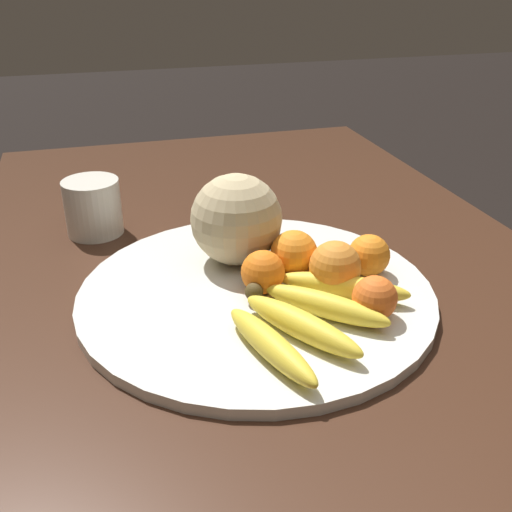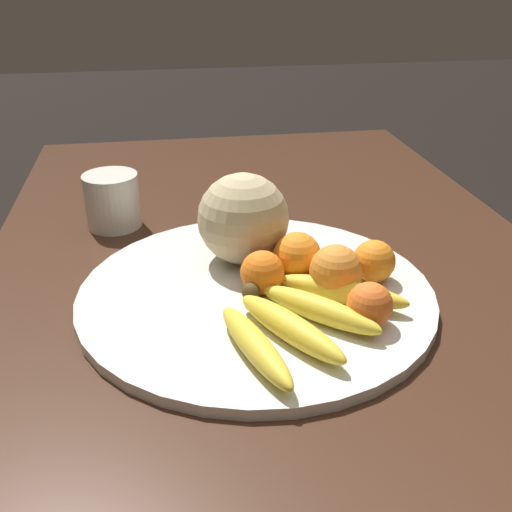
% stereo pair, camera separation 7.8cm
% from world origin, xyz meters
% --- Properties ---
extents(kitchen_table, '(1.66, 0.87, 0.71)m').
position_xyz_m(kitchen_table, '(0.00, 0.00, 0.62)').
color(kitchen_table, '#3D2316').
rests_on(kitchen_table, ground_plane).
extents(fruit_bowl, '(0.48, 0.48, 0.02)m').
position_xyz_m(fruit_bowl, '(0.03, 0.04, 0.72)').
color(fruit_bowl, silver).
rests_on(fruit_bowl, kitchen_table).
extents(melon, '(0.13, 0.13, 0.13)m').
position_xyz_m(melon, '(0.12, 0.05, 0.79)').
color(melon, '#C6B284').
rests_on(melon, fruit_bowl).
extents(banana_bunch, '(0.24, 0.25, 0.03)m').
position_xyz_m(banana_bunch, '(-0.07, 0.00, 0.74)').
color(banana_bunch, '#473819').
rests_on(banana_bunch, fruit_bowl).
extents(orange_front_left, '(0.06, 0.06, 0.06)m').
position_xyz_m(orange_front_left, '(0.03, -0.12, 0.75)').
color(orange_front_left, orange).
rests_on(orange_front_left, fruit_bowl).
extents(orange_front_right, '(0.07, 0.07, 0.07)m').
position_xyz_m(orange_front_right, '(0.06, -0.02, 0.76)').
color(orange_front_right, orange).
rests_on(orange_front_right, fruit_bowl).
extents(orange_mid_center, '(0.06, 0.06, 0.06)m').
position_xyz_m(orange_mid_center, '(0.03, 0.04, 0.75)').
color(orange_mid_center, orange).
rests_on(orange_mid_center, fruit_bowl).
extents(orange_back_left, '(0.06, 0.06, 0.06)m').
position_xyz_m(orange_back_left, '(-0.07, -0.08, 0.75)').
color(orange_back_left, orange).
rests_on(orange_back_left, fruit_bowl).
extents(orange_back_right, '(0.07, 0.07, 0.07)m').
position_xyz_m(orange_back_right, '(0.01, -0.06, 0.76)').
color(orange_back_right, orange).
rests_on(orange_back_right, fruit_bowl).
extents(produce_tag, '(0.10, 0.08, 0.00)m').
position_xyz_m(produce_tag, '(0.03, -0.00, 0.73)').
color(produce_tag, white).
rests_on(produce_tag, fruit_bowl).
extents(ceramic_mug, '(0.12, 0.09, 0.09)m').
position_xyz_m(ceramic_mug, '(0.32, 0.24, 0.76)').
color(ceramic_mug, beige).
rests_on(ceramic_mug, kitchen_table).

